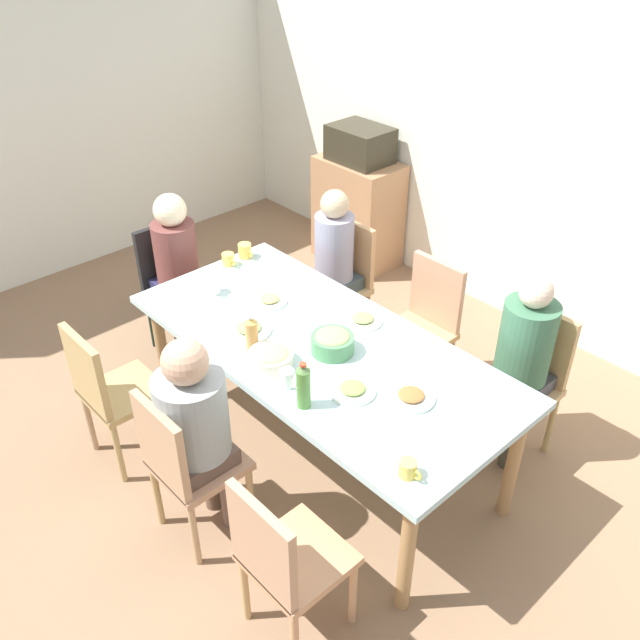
# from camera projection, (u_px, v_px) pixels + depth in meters

# --- Properties ---
(ground_plane) EXTENTS (7.37, 7.37, 0.00)m
(ground_plane) POSITION_uv_depth(u_px,v_px,m) (320.00, 449.00, 4.01)
(ground_plane) COLOR #8B6A4E
(wall_back) EXTENTS (6.38, 0.12, 2.60)m
(wall_back) POSITION_uv_depth(u_px,v_px,m) (555.00, 152.00, 4.47)
(wall_back) COLOR white
(wall_back) RESTS_ON ground_plane
(wall_left) EXTENTS (0.12, 4.36, 2.60)m
(wall_left) POSITION_uv_depth(u_px,v_px,m) (45.00, 113.00, 5.19)
(wall_left) COLOR silver
(wall_left) RESTS_ON ground_plane
(dining_table) EXTENTS (2.21, 1.01, 0.78)m
(dining_table) POSITION_uv_depth(u_px,v_px,m) (320.00, 355.00, 3.62)
(dining_table) COLOR #AAC8CA
(dining_table) RESTS_ON ground_plane
(chair_0) EXTENTS (0.40, 0.40, 0.90)m
(chair_0) POSITION_uv_depth(u_px,v_px,m) (283.00, 558.00, 2.77)
(chair_0) COLOR tan
(chair_0) RESTS_ON ground_plane
(chair_1) EXTENTS (0.40, 0.40, 0.90)m
(chair_1) POSITION_uv_depth(u_px,v_px,m) (526.00, 375.00, 3.77)
(chair_1) COLOR tan
(chair_1) RESTS_ON ground_plane
(person_1) EXTENTS (0.30, 0.30, 1.18)m
(person_1) POSITION_uv_depth(u_px,v_px,m) (522.00, 355.00, 3.61)
(person_1) COLOR #47463A
(person_1) RESTS_ON ground_plane
(chair_2) EXTENTS (0.40, 0.40, 0.90)m
(chair_2) POSITION_uv_depth(u_px,v_px,m) (424.00, 321.00, 4.22)
(chair_2) COLOR tan
(chair_2) RESTS_ON ground_plane
(chair_3) EXTENTS (0.40, 0.40, 0.90)m
(chair_3) POSITION_uv_depth(u_px,v_px,m) (184.00, 462.00, 3.22)
(chair_3) COLOR tan
(chair_3) RESTS_ON ground_plane
(person_3) EXTENTS (0.34, 0.34, 1.18)m
(person_3) POSITION_uv_depth(u_px,v_px,m) (195.00, 421.00, 3.16)
(person_3) COLOR brown
(person_3) RESTS_ON ground_plane
(chair_4) EXTENTS (0.40, 0.40, 0.90)m
(chair_4) POSITION_uv_depth(u_px,v_px,m) (342.00, 277.00, 4.67)
(chair_4) COLOR tan
(chair_4) RESTS_ON ground_plane
(person_4) EXTENTS (0.30, 0.30, 1.18)m
(person_4) POSITION_uv_depth(u_px,v_px,m) (333.00, 259.00, 4.52)
(person_4) COLOR #3E433A
(person_4) RESTS_ON ground_plane
(chair_5) EXTENTS (0.40, 0.40, 0.90)m
(chair_5) POSITION_uv_depth(u_px,v_px,m) (174.00, 281.00, 4.63)
(chair_5) COLOR black
(chair_5) RESTS_ON ground_plane
(person_5) EXTENTS (0.30, 0.30, 1.18)m
(person_5) POSITION_uv_depth(u_px,v_px,m) (178.00, 261.00, 4.46)
(person_5) COLOR navy
(person_5) RESTS_ON ground_plane
(chair_6) EXTENTS (0.40, 0.40, 0.90)m
(chair_6) POSITION_uv_depth(u_px,v_px,m) (109.00, 389.00, 3.67)
(chair_6) COLOR tan
(chair_6) RESTS_ON ground_plane
(plate_0) EXTENTS (0.24, 0.24, 0.04)m
(plate_0) POSITION_uv_depth(u_px,v_px,m) (249.00, 329.00, 3.66)
(plate_0) COLOR silver
(plate_0) RESTS_ON dining_table
(plate_1) EXTENTS (0.22, 0.22, 0.04)m
(plate_1) POSITION_uv_depth(u_px,v_px,m) (363.00, 320.00, 3.74)
(plate_1) COLOR silver
(plate_1) RESTS_ON dining_table
(plate_2) EXTENTS (0.23, 0.23, 0.04)m
(plate_2) POSITION_uv_depth(u_px,v_px,m) (352.00, 390.00, 3.24)
(plate_2) COLOR white
(plate_2) RESTS_ON dining_table
(plate_3) EXTENTS (0.23, 0.23, 0.04)m
(plate_3) POSITION_uv_depth(u_px,v_px,m) (411.00, 397.00, 3.20)
(plate_3) COLOR white
(plate_3) RESTS_ON dining_table
(plate_4) EXTENTS (0.20, 0.20, 0.04)m
(plate_4) POSITION_uv_depth(u_px,v_px,m) (270.00, 300.00, 3.90)
(plate_4) COLOR white
(plate_4) RESTS_ON dining_table
(bowl_0) EXTENTS (0.23, 0.23, 0.09)m
(bowl_0) POSITION_uv_depth(u_px,v_px,m) (271.00, 357.00, 3.40)
(bowl_0) COLOR beige
(bowl_0) RESTS_ON dining_table
(bowl_1) EXTENTS (0.23, 0.23, 0.12)m
(bowl_1) POSITION_uv_depth(u_px,v_px,m) (332.00, 342.00, 3.48)
(bowl_1) COLOR #4E8855
(bowl_1) RESTS_ON dining_table
(cup_0) EXTENTS (0.11, 0.08, 0.08)m
(cup_0) POSITION_uv_depth(u_px,v_px,m) (228.00, 259.00, 4.26)
(cup_0) COLOR #E1C353
(cup_0) RESTS_ON dining_table
(cup_1) EXTENTS (0.11, 0.07, 0.09)m
(cup_1) POSITION_uv_depth(u_px,v_px,m) (287.00, 378.00, 3.26)
(cup_1) COLOR white
(cup_1) RESTS_ON dining_table
(cup_2) EXTENTS (0.12, 0.09, 0.10)m
(cup_2) POSITION_uv_depth(u_px,v_px,m) (212.00, 286.00, 3.97)
(cup_2) COLOR white
(cup_2) RESTS_ON dining_table
(cup_3) EXTENTS (0.11, 0.08, 0.08)m
(cup_3) POSITION_uv_depth(u_px,v_px,m) (408.00, 469.00, 2.78)
(cup_3) COLOR #E7C455
(cup_3) RESTS_ON dining_table
(cup_4) EXTENTS (0.12, 0.09, 0.09)m
(cup_4) POSITION_uv_depth(u_px,v_px,m) (245.00, 251.00, 4.34)
(cup_4) COLOR #E7C254
(cup_4) RESTS_ON dining_table
(bottle_0) EXTENTS (0.07, 0.07, 0.22)m
(bottle_0) POSITION_uv_depth(u_px,v_px,m) (252.00, 334.00, 3.47)
(bottle_0) COLOR tan
(bottle_0) RESTS_ON dining_table
(bottle_1) EXTENTS (0.07, 0.07, 0.25)m
(bottle_1) POSITION_uv_depth(u_px,v_px,m) (303.00, 386.00, 3.10)
(bottle_1) COLOR #4F8637
(bottle_1) RESTS_ON dining_table
(side_cabinet) EXTENTS (0.70, 0.44, 0.90)m
(side_cabinet) POSITION_uv_depth(u_px,v_px,m) (358.00, 212.00, 5.70)
(side_cabinet) COLOR #AA7A54
(side_cabinet) RESTS_ON ground_plane
(microwave) EXTENTS (0.48, 0.36, 0.28)m
(microwave) POSITION_uv_depth(u_px,v_px,m) (360.00, 144.00, 5.37)
(microwave) COLOR #302B1E
(microwave) RESTS_ON side_cabinet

